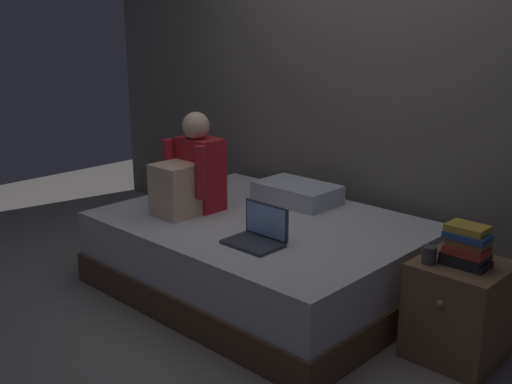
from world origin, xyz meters
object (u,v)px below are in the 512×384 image
(pillow, at_px, (297,193))
(mug, at_px, (429,255))
(bed, at_px, (262,255))
(person_sitting, at_px, (190,174))
(nightstand, at_px, (459,310))
(laptop, at_px, (258,234))
(book_stack, at_px, (467,247))

(pillow, distance_m, mug, 1.34)
(bed, distance_m, pillow, 0.55)
(person_sitting, bearing_deg, nightstand, 9.66)
(bed, height_order, person_sitting, person_sitting)
(person_sitting, bearing_deg, mug, 6.29)
(laptop, bearing_deg, person_sitting, 169.75)
(bed, bearing_deg, book_stack, 3.87)
(laptop, xyz_separation_m, pillow, (-0.36, 0.78, 0.01))
(nightstand, xyz_separation_m, person_sitting, (-1.76, -0.30, 0.47))
(pillow, bearing_deg, bed, -79.46)
(book_stack, bearing_deg, bed, -176.13)
(nightstand, relative_size, laptop, 1.64)
(nightstand, bearing_deg, bed, -175.35)
(bed, relative_size, laptop, 6.25)
(nightstand, distance_m, person_sitting, 1.85)
(pillow, bearing_deg, person_sitting, -120.27)
(person_sitting, bearing_deg, bed, 22.87)
(nightstand, distance_m, pillow, 1.45)
(pillow, relative_size, book_stack, 2.44)
(bed, xyz_separation_m, nightstand, (1.30, 0.11, 0.02))
(book_stack, bearing_deg, nightstand, 134.53)
(person_sitting, distance_m, laptop, 0.78)
(bed, xyz_separation_m, book_stack, (1.32, 0.09, 0.38))
(nightstand, relative_size, pillow, 0.94)
(nightstand, xyz_separation_m, laptop, (-1.02, -0.43, 0.28))
(person_sitting, height_order, book_stack, person_sitting)
(mug, bearing_deg, pillow, 159.68)
(laptop, distance_m, mug, 0.94)
(bed, bearing_deg, laptop, -49.54)
(pillow, height_order, book_stack, book_stack)
(book_stack, bearing_deg, pillow, 165.54)
(person_sitting, relative_size, laptop, 2.05)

